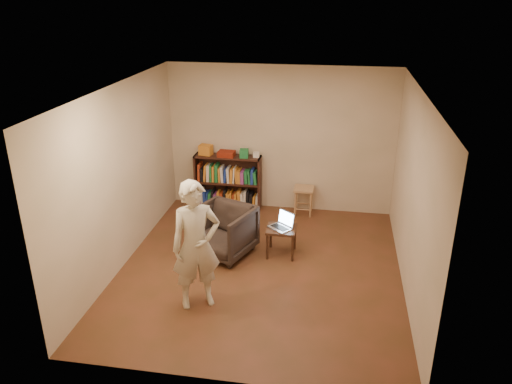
% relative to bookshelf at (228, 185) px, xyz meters
% --- Properties ---
extents(floor, '(4.50, 4.50, 0.00)m').
position_rel_bookshelf_xyz_m(floor, '(0.93, -2.09, -0.44)').
color(floor, '#462F16').
rests_on(floor, ground).
extents(ceiling, '(4.50, 4.50, 0.00)m').
position_rel_bookshelf_xyz_m(ceiling, '(0.93, -2.09, 2.16)').
color(ceiling, silver).
rests_on(ceiling, wall_back).
extents(wall_back, '(4.00, 0.00, 4.00)m').
position_rel_bookshelf_xyz_m(wall_back, '(0.93, 0.16, 0.86)').
color(wall_back, beige).
rests_on(wall_back, floor).
extents(wall_left, '(0.00, 4.50, 4.50)m').
position_rel_bookshelf_xyz_m(wall_left, '(-1.07, -2.09, 0.86)').
color(wall_left, beige).
rests_on(wall_left, floor).
extents(wall_right, '(0.00, 4.50, 4.50)m').
position_rel_bookshelf_xyz_m(wall_right, '(2.93, -2.09, 0.86)').
color(wall_right, beige).
rests_on(wall_right, floor).
extents(bookshelf, '(1.20, 0.30, 1.00)m').
position_rel_bookshelf_xyz_m(bookshelf, '(0.00, 0.00, 0.00)').
color(bookshelf, black).
rests_on(bookshelf, floor).
extents(box_yellow, '(0.25, 0.20, 0.18)m').
position_rel_bookshelf_xyz_m(box_yellow, '(-0.40, -0.01, 0.65)').
color(box_yellow, orange).
rests_on(box_yellow, bookshelf).
extents(red_cloth, '(0.30, 0.23, 0.10)m').
position_rel_bookshelf_xyz_m(red_cloth, '(-0.01, -0.04, 0.61)').
color(red_cloth, maroon).
rests_on(red_cloth, bookshelf).
extents(box_green, '(0.16, 0.16, 0.15)m').
position_rel_bookshelf_xyz_m(box_green, '(0.31, -0.04, 0.63)').
color(box_green, '#1E7338').
rests_on(box_green, bookshelf).
extents(box_white, '(0.11, 0.11, 0.08)m').
position_rel_bookshelf_xyz_m(box_white, '(0.52, 0.01, 0.60)').
color(box_white, silver).
rests_on(box_white, bookshelf).
extents(stool, '(0.35, 0.35, 0.50)m').
position_rel_bookshelf_xyz_m(stool, '(1.39, -0.06, -0.04)').
color(stool, tan).
rests_on(stool, floor).
extents(armchair, '(1.06, 1.08, 0.76)m').
position_rel_bookshelf_xyz_m(armchair, '(0.29, -1.73, -0.06)').
color(armchair, '#2B201D').
rests_on(armchair, floor).
extents(side_table, '(0.44, 0.44, 0.44)m').
position_rel_bookshelf_xyz_m(side_table, '(1.17, -1.59, -0.07)').
color(side_table, '#321910').
rests_on(side_table, floor).
extents(laptop, '(0.43, 0.42, 0.24)m').
position_rel_bookshelf_xyz_m(laptop, '(1.18, -1.58, 0.06)').
color(laptop, '#B8B8BD').
rests_on(laptop, side_table).
extents(person, '(0.73, 0.65, 1.69)m').
position_rel_bookshelf_xyz_m(person, '(0.28, -3.05, 0.40)').
color(person, beige).
rests_on(person, floor).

